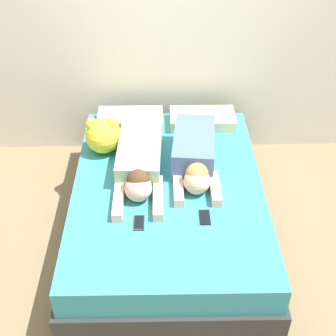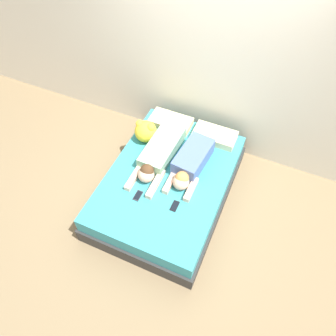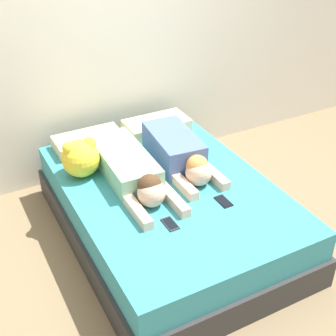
# 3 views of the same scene
# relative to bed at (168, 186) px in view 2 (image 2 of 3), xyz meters

# --- Properties ---
(ground_plane) EXTENTS (12.00, 12.00, 0.00)m
(ground_plane) POSITION_rel_bed_xyz_m (0.00, 0.00, -0.23)
(ground_plane) COLOR #7F6B4C
(wall_back) EXTENTS (12.00, 0.06, 2.60)m
(wall_back) POSITION_rel_bed_xyz_m (0.00, 1.18, 1.07)
(wall_back) COLOR silver
(wall_back) RESTS_ON ground_plane
(bed) EXTENTS (1.47, 2.05, 0.46)m
(bed) POSITION_rel_bed_xyz_m (0.00, 0.00, 0.00)
(bed) COLOR #2D2D2D
(bed) RESTS_ON ground_plane
(pillow_head_left) EXTENTS (0.57, 0.30, 0.10)m
(pillow_head_left) POSITION_rel_bed_xyz_m (-0.32, 0.82, 0.29)
(pillow_head_left) COLOR beige
(pillow_head_left) RESTS_ON bed
(pillow_head_right) EXTENTS (0.57, 0.30, 0.10)m
(pillow_head_right) POSITION_rel_bed_xyz_m (0.32, 0.82, 0.29)
(pillow_head_right) COLOR beige
(pillow_head_right) RESTS_ON bed
(person_left) EXTENTS (0.35, 1.10, 0.23)m
(person_left) POSITION_rel_bed_xyz_m (-0.21, 0.18, 0.33)
(person_left) COLOR #8CBF99
(person_left) RESTS_ON bed
(person_right) EXTENTS (0.37, 0.88, 0.24)m
(person_right) POSITION_rel_bed_xyz_m (0.21, 0.20, 0.35)
(person_right) COLOR #4C66A5
(person_right) RESTS_ON bed
(cell_phone_left) EXTENTS (0.07, 0.14, 0.01)m
(cell_phone_left) POSITION_rel_bed_xyz_m (-0.20, -0.41, 0.24)
(cell_phone_left) COLOR #2D2D33
(cell_phone_left) RESTS_ON bed
(cell_phone_right) EXTENTS (0.07, 0.14, 0.01)m
(cell_phone_right) POSITION_rel_bed_xyz_m (0.25, -0.37, 0.24)
(cell_phone_right) COLOR black
(cell_phone_right) RESTS_ON bed
(plush_toy) EXTENTS (0.29, 0.29, 0.30)m
(plush_toy) POSITION_rel_bed_xyz_m (-0.51, 0.43, 0.39)
(plush_toy) COLOR yellow
(plush_toy) RESTS_ON bed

